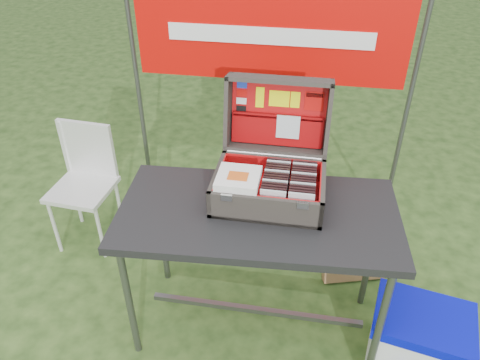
% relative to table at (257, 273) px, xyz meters
% --- Properties ---
extents(ground, '(80.00, 80.00, 0.00)m').
position_rel_table_xyz_m(ground, '(-0.09, -0.08, -0.40)').
color(ground, '#223B15').
rests_on(ground, ground).
extents(table, '(1.33, 0.73, 0.81)m').
position_rel_table_xyz_m(table, '(0.00, 0.00, 0.00)').
color(table, '#252527').
rests_on(table, ground).
extents(table_top, '(1.33, 0.73, 0.04)m').
position_rel_table_xyz_m(table_top, '(0.00, 0.00, 0.38)').
color(table_top, '#252527').
rests_on(table_top, ground).
extents(table_leg_fl, '(0.04, 0.04, 0.77)m').
position_rel_table_xyz_m(table_leg_fl, '(-0.59, -0.26, -0.02)').
color(table_leg_fl, '#59595B').
rests_on(table_leg_fl, ground).
extents(table_leg_fr, '(0.04, 0.04, 0.77)m').
position_rel_table_xyz_m(table_leg_fr, '(0.59, -0.26, -0.02)').
color(table_leg_fr, '#59595B').
rests_on(table_leg_fr, ground).
extents(table_leg_bl, '(0.04, 0.04, 0.77)m').
position_rel_table_xyz_m(table_leg_bl, '(-0.59, 0.26, -0.02)').
color(table_leg_bl, '#59595B').
rests_on(table_leg_bl, ground).
extents(table_leg_br, '(0.04, 0.04, 0.77)m').
position_rel_table_xyz_m(table_leg_br, '(0.59, 0.26, -0.02)').
color(table_leg_br, '#59595B').
rests_on(table_leg_br, ground).
extents(table_brace, '(1.14, 0.03, 0.03)m').
position_rel_table_xyz_m(table_brace, '(0.00, -0.00, -0.28)').
color(table_brace, '#59595B').
rests_on(table_brace, ground).
extents(suitcase, '(0.51, 0.53, 0.48)m').
position_rel_table_xyz_m(suitcase, '(0.04, 0.15, 0.65)').
color(suitcase, '#423C36').
rests_on(suitcase, table).
extents(suitcase_base_bottom, '(0.51, 0.37, 0.02)m').
position_rel_table_xyz_m(suitcase_base_bottom, '(0.04, 0.09, 0.41)').
color(suitcase_base_bottom, '#423C36').
rests_on(suitcase_base_bottom, table_top).
extents(suitcase_base_wall_front, '(0.51, 0.02, 0.14)m').
position_rel_table_xyz_m(suitcase_base_wall_front, '(0.04, -0.08, 0.47)').
color(suitcase_base_wall_front, '#423C36').
rests_on(suitcase_base_wall_front, table_top).
extents(suitcase_base_wall_back, '(0.51, 0.02, 0.14)m').
position_rel_table_xyz_m(suitcase_base_wall_back, '(0.04, 0.26, 0.47)').
color(suitcase_base_wall_back, '#423C36').
rests_on(suitcase_base_wall_back, table_top).
extents(suitcase_base_wall_left, '(0.02, 0.37, 0.14)m').
position_rel_table_xyz_m(suitcase_base_wall_left, '(-0.21, 0.09, 0.47)').
color(suitcase_base_wall_left, '#423C36').
rests_on(suitcase_base_wall_left, table_top).
extents(suitcase_base_wall_right, '(0.02, 0.37, 0.14)m').
position_rel_table_xyz_m(suitcase_base_wall_right, '(0.28, 0.09, 0.47)').
color(suitcase_base_wall_right, '#423C36').
rests_on(suitcase_base_wall_right, table_top).
extents(suitcase_liner_floor, '(0.47, 0.33, 0.01)m').
position_rel_table_xyz_m(suitcase_liner_floor, '(0.04, 0.09, 0.43)').
color(suitcase_liner_floor, red).
rests_on(suitcase_liner_floor, suitcase_base_bottom).
extents(suitcase_latch_left, '(0.05, 0.01, 0.03)m').
position_rel_table_xyz_m(suitcase_latch_left, '(-0.13, -0.09, 0.53)').
color(suitcase_latch_left, silver).
rests_on(suitcase_latch_left, suitcase_base_wall_front).
extents(suitcase_latch_right, '(0.05, 0.01, 0.03)m').
position_rel_table_xyz_m(suitcase_latch_right, '(0.20, -0.09, 0.53)').
color(suitcase_latch_right, silver).
rests_on(suitcase_latch_right, suitcase_base_wall_front).
extents(suitcase_hinge, '(0.46, 0.02, 0.02)m').
position_rel_table_xyz_m(suitcase_hinge, '(0.04, 0.28, 0.54)').
color(suitcase_hinge, silver).
rests_on(suitcase_hinge, suitcase_base_wall_back).
extents(suitcase_lid_back, '(0.51, 0.09, 0.36)m').
position_rel_table_xyz_m(suitcase_lid_back, '(0.04, 0.44, 0.70)').
color(suitcase_lid_back, '#423C36').
rests_on(suitcase_lid_back, suitcase_base_wall_back).
extents(suitcase_lid_rim_far, '(0.51, 0.14, 0.05)m').
position_rel_table_xyz_m(suitcase_lid_rim_far, '(0.04, 0.41, 0.88)').
color(suitcase_lid_rim_far, '#423C36').
rests_on(suitcase_lid_rim_far, suitcase_lid_back).
extents(suitcase_lid_rim_near, '(0.51, 0.14, 0.05)m').
position_rel_table_xyz_m(suitcase_lid_rim_near, '(0.04, 0.34, 0.54)').
color(suitcase_lid_rim_near, '#423C36').
rests_on(suitcase_lid_rim_near, suitcase_lid_back).
extents(suitcase_lid_rim_left, '(0.02, 0.21, 0.39)m').
position_rel_table_xyz_m(suitcase_lid_rim_left, '(-0.21, 0.38, 0.71)').
color(suitcase_lid_rim_left, '#423C36').
rests_on(suitcase_lid_rim_left, suitcase_lid_back).
extents(suitcase_lid_rim_right, '(0.02, 0.21, 0.39)m').
position_rel_table_xyz_m(suitcase_lid_rim_right, '(0.28, 0.38, 0.71)').
color(suitcase_lid_rim_right, '#423C36').
rests_on(suitcase_lid_rim_right, suitcase_lid_back).
extents(suitcase_lid_liner, '(0.47, 0.07, 0.32)m').
position_rel_table_xyz_m(suitcase_lid_liner, '(0.04, 0.42, 0.70)').
color(suitcase_lid_liner, red).
rests_on(suitcase_lid_liner, suitcase_lid_back).
extents(suitcase_liner_wall_front, '(0.47, 0.01, 0.12)m').
position_rel_table_xyz_m(suitcase_liner_wall_front, '(0.04, -0.07, 0.48)').
color(suitcase_liner_wall_front, red).
rests_on(suitcase_liner_wall_front, suitcase_base_bottom).
extents(suitcase_liner_wall_back, '(0.47, 0.01, 0.12)m').
position_rel_table_xyz_m(suitcase_liner_wall_back, '(0.04, 0.25, 0.48)').
color(suitcase_liner_wall_back, red).
rests_on(suitcase_liner_wall_back, suitcase_base_bottom).
extents(suitcase_liner_wall_left, '(0.01, 0.33, 0.12)m').
position_rel_table_xyz_m(suitcase_liner_wall_left, '(-0.20, 0.09, 0.48)').
color(suitcase_liner_wall_left, red).
rests_on(suitcase_liner_wall_left, suitcase_base_bottom).
extents(suitcase_liner_wall_right, '(0.01, 0.33, 0.12)m').
position_rel_table_xyz_m(suitcase_liner_wall_right, '(0.27, 0.09, 0.48)').
color(suitcase_liner_wall_right, red).
rests_on(suitcase_liner_wall_right, suitcase_base_bottom).
extents(suitcase_lid_pocket, '(0.45, 0.06, 0.15)m').
position_rel_table_xyz_m(suitcase_lid_pocket, '(0.04, 0.39, 0.62)').
color(suitcase_lid_pocket, '#8F0508').
rests_on(suitcase_lid_pocket, suitcase_lid_liner).
extents(suitcase_pocket_edge, '(0.44, 0.02, 0.02)m').
position_rel_table_xyz_m(suitcase_pocket_edge, '(0.04, 0.40, 0.69)').
color(suitcase_pocket_edge, '#8F0508').
rests_on(suitcase_pocket_edge, suitcase_lid_pocket).
extents(suitcase_pocket_cd, '(0.11, 0.03, 0.11)m').
position_rel_table_xyz_m(suitcase_pocket_cd, '(0.09, 0.38, 0.65)').
color(suitcase_pocket_cd, silver).
rests_on(suitcase_pocket_cd, suitcase_lid_pocket).
extents(lid_sticker_cc_a, '(0.05, 0.01, 0.03)m').
position_rel_table_xyz_m(lid_sticker_cc_a, '(-0.15, 0.44, 0.82)').
color(lid_sticker_cc_a, '#1933B2').
rests_on(lid_sticker_cc_a, suitcase_lid_liner).
extents(lid_sticker_cc_b, '(0.05, 0.01, 0.03)m').
position_rel_table_xyz_m(lid_sticker_cc_b, '(-0.15, 0.44, 0.79)').
color(lid_sticker_cc_b, '#C60806').
rests_on(lid_sticker_cc_b, suitcase_lid_liner).
extents(lid_sticker_cc_c, '(0.05, 0.01, 0.03)m').
position_rel_table_xyz_m(lid_sticker_cc_c, '(-0.15, 0.43, 0.75)').
color(lid_sticker_cc_c, white).
rests_on(lid_sticker_cc_c, suitcase_lid_liner).
extents(lid_sticker_cc_d, '(0.05, 0.01, 0.03)m').
position_rel_table_xyz_m(lid_sticker_cc_d, '(-0.15, 0.42, 0.71)').
color(lid_sticker_cc_d, black).
rests_on(lid_sticker_cc_d, suitcase_lid_liner).
extents(lid_card_neon_tall, '(0.04, 0.02, 0.10)m').
position_rel_table_xyz_m(lid_card_neon_tall, '(-0.06, 0.43, 0.77)').
color(lid_card_neon_tall, '#F5F706').
rests_on(lid_card_neon_tall, suitcase_lid_liner).
extents(lid_card_neon_main, '(0.10, 0.02, 0.08)m').
position_rel_table_xyz_m(lid_card_neon_main, '(0.04, 0.43, 0.77)').
color(lid_card_neon_main, '#F5F706').
rests_on(lid_card_neon_main, suitcase_lid_liner).
extents(lid_card_neon_small, '(0.05, 0.02, 0.08)m').
position_rel_table_xyz_m(lid_card_neon_small, '(0.11, 0.43, 0.77)').
color(lid_card_neon_small, '#F5F706').
rests_on(lid_card_neon_small, suitcase_lid_liner).
extents(lid_sticker_band, '(0.09, 0.02, 0.09)m').
position_rel_table_xyz_m(lid_sticker_band, '(0.20, 0.43, 0.77)').
color(lid_sticker_band, '#C60806').
rests_on(lid_sticker_band, suitcase_lid_liner).
extents(lid_sticker_band_bar, '(0.08, 0.01, 0.02)m').
position_rel_table_xyz_m(lid_sticker_band_bar, '(0.20, 0.44, 0.80)').
color(lid_sticker_band_bar, black).
rests_on(lid_sticker_band_bar, suitcase_lid_liner).
extents(cd_left_0, '(0.11, 0.01, 0.13)m').
position_rel_table_xyz_m(cd_left_0, '(0.07, -0.05, 0.50)').
color(cd_left_0, silver).
rests_on(cd_left_0, suitcase_liner_floor).
extents(cd_left_1, '(0.11, 0.01, 0.13)m').
position_rel_table_xyz_m(cd_left_1, '(0.07, -0.03, 0.50)').
color(cd_left_1, black).
rests_on(cd_left_1, suitcase_liner_floor).
extents(cd_left_2, '(0.11, 0.01, 0.13)m').
position_rel_table_xyz_m(cd_left_2, '(0.07, -0.01, 0.50)').
color(cd_left_2, black).
rests_on(cd_left_2, suitcase_liner_floor).
extents(cd_left_3, '(0.11, 0.01, 0.13)m').
position_rel_table_xyz_m(cd_left_3, '(0.07, 0.01, 0.50)').
color(cd_left_3, black).
rests_on(cd_left_3, suitcase_liner_floor).
extents(cd_left_4, '(0.11, 0.01, 0.13)m').
position_rel_table_xyz_m(cd_left_4, '(0.07, 0.03, 0.50)').
color(cd_left_4, silver).
rests_on(cd_left_4, suitcase_liner_floor).
extents(cd_left_5, '(0.11, 0.01, 0.13)m').
position_rel_table_xyz_m(cd_left_5, '(0.07, 0.05, 0.50)').
color(cd_left_5, black).
rests_on(cd_left_5, suitcase_liner_floor).
extents(cd_left_6, '(0.11, 0.01, 0.13)m').
position_rel_table_xyz_m(cd_left_6, '(0.07, 0.07, 0.50)').
color(cd_left_6, black).
rests_on(cd_left_6, suitcase_liner_floor).
extents(cd_left_7, '(0.11, 0.01, 0.13)m').
position_rel_table_xyz_m(cd_left_7, '(0.07, 0.09, 0.50)').
color(cd_left_7, black).
rests_on(cd_left_7, suitcase_liner_floor).
extents(cd_left_8, '(0.11, 0.01, 0.13)m').
position_rel_table_xyz_m(cd_left_8, '(0.07, 0.12, 0.50)').
color(cd_left_8, silver).
rests_on(cd_left_8, suitcase_liner_floor).
extents(cd_left_9, '(0.11, 0.01, 0.13)m').
position_rel_table_xyz_m(cd_left_9, '(0.07, 0.14, 0.50)').
color(cd_left_9, black).
rests_on(cd_left_9, suitcase_liner_floor).
extents(cd_left_10, '(0.11, 0.01, 0.13)m').
position_rel_table_xyz_m(cd_left_10, '(0.07, 0.16, 0.50)').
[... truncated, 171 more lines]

